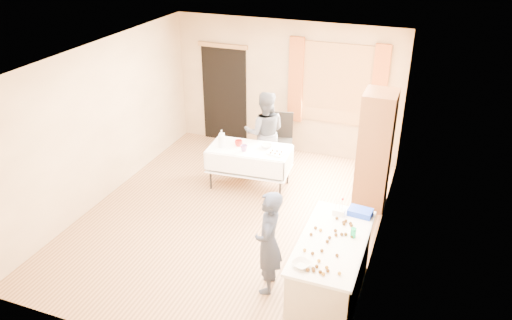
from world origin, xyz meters
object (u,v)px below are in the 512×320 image
at_px(cabinet, 375,151).
at_px(woman, 265,133).
at_px(counter, 330,271).
at_px(party_table, 249,163).
at_px(chair, 281,148).
at_px(girl, 269,243).

distance_m(cabinet, woman, 2.10).
bearing_deg(cabinet, woman, 166.62).
relative_size(counter, woman, 1.04).
bearing_deg(woman, party_table, 65.90).
xyz_separation_m(cabinet, party_table, (-2.08, -0.16, -0.53)).
distance_m(chair, woman, 0.69).
xyz_separation_m(party_table, woman, (0.05, 0.64, 0.33)).
bearing_deg(woman, girl, 90.88).
height_order(girl, woman, woman).
bearing_deg(woman, cabinet, 146.75).
distance_m(cabinet, girl, 2.71).
distance_m(girl, woman, 3.24).
distance_m(cabinet, chair, 2.19).
height_order(party_table, chair, chair).
distance_m(party_table, girl, 2.68).
bearing_deg(girl, woman, -169.67).
bearing_deg(counter, woman, 123.07).
bearing_deg(girl, cabinet, 150.39).
bearing_deg(girl, counter, 83.93).
height_order(counter, chair, chair).
bearing_deg(cabinet, girl, -109.18).
distance_m(counter, woman, 3.56).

